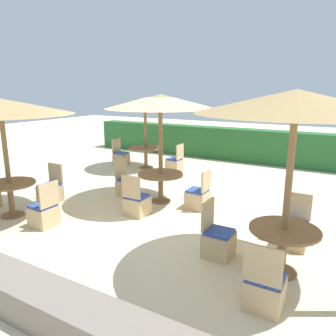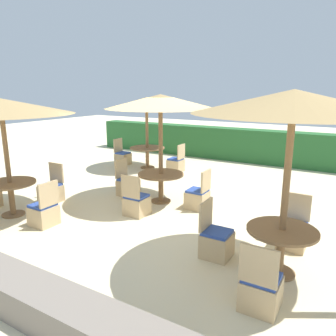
{
  "view_description": "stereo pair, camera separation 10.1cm",
  "coord_description": "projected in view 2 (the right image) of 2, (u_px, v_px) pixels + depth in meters",
  "views": [
    {
      "loc": [
        3.67,
        -5.78,
        2.7
      ],
      "look_at": [
        0.0,
        0.6,
        0.9
      ],
      "focal_mm": 35.0,
      "sensor_mm": 36.0,
      "label": 1
    },
    {
      "loc": [
        3.76,
        -5.73,
        2.7
      ],
      "look_at": [
        0.0,
        0.6,
        0.9
      ],
      "focal_mm": 35.0,
      "sensor_mm": 36.0,
      "label": 2
    }
  ],
  "objects": [
    {
      "name": "patio_chair_front_right_south",
      "position": [
        261.0,
        290.0,
        4.06
      ],
      "size": [
        0.46,
        0.46,
        0.93
      ],
      "color": "tan",
      "rests_on": "ground_plane"
    },
    {
      "name": "hedge_row",
      "position": [
        244.0,
        145.0,
        12.38
      ],
      "size": [
        13.0,
        0.7,
        1.22
      ],
      "primitive_type": "cube",
      "color": "#28602D",
      "rests_on": "ground_plane"
    },
    {
      "name": "patio_chair_front_left_east",
      "position": [
        44.0,
        213.0,
        6.57
      ],
      "size": [
        0.46,
        0.46,
        0.93
      ],
      "rotation": [
        0.0,
        0.0,
        1.57
      ],
      "color": "tan",
      "rests_on": "ground_plane"
    },
    {
      "name": "patio_chair_front_right_north",
      "position": [
        293.0,
        233.0,
        5.65
      ],
      "size": [
        0.46,
        0.46,
        0.93
      ],
      "rotation": [
        0.0,
        0.0,
        3.14
      ],
      "color": "tan",
      "rests_on": "ground_plane"
    },
    {
      "name": "parasol_center",
      "position": [
        160.0,
        102.0,
        7.45
      ],
      "size": [
        2.55,
        2.55,
        2.57
      ],
      "color": "olive",
      "rests_on": "ground_plane"
    },
    {
      "name": "parasol_back_left",
      "position": [
        147.0,
        103.0,
        10.88
      ],
      "size": [
        2.22,
        2.22,
        2.41
      ],
      "color": "olive",
      "rests_on": "ground_plane"
    },
    {
      "name": "parasol_front_right",
      "position": [
        294.0,
        102.0,
        4.31
      ],
      "size": [
        2.73,
        2.73,
        2.69
      ],
      "color": "olive",
      "rests_on": "ground_plane"
    },
    {
      "name": "patio_chair_center_south",
      "position": [
        136.0,
        203.0,
        7.11
      ],
      "size": [
        0.46,
        0.46,
        0.93
      ],
      "color": "tan",
      "rests_on": "ground_plane"
    },
    {
      "name": "round_table_center",
      "position": [
        161.0,
        179.0,
        7.88
      ],
      "size": [
        1.1,
        1.1,
        0.71
      ],
      "color": "olive",
      "rests_on": "ground_plane"
    },
    {
      "name": "patio_chair_center_west",
      "position": [
        128.0,
        185.0,
        8.47
      ],
      "size": [
        0.46,
        0.46,
        0.93
      ],
      "rotation": [
        0.0,
        0.0,
        -1.57
      ],
      "color": "tan",
      "rests_on": "ground_plane"
    },
    {
      "name": "stone_border",
      "position": [
        4.0,
        285.0,
        4.25
      ],
      "size": [
        10.0,
        0.56,
        0.43
      ],
      "primitive_type": "cube",
      "color": "slate",
      "rests_on": "ground_plane"
    },
    {
      "name": "patio_chair_front_right_west",
      "position": [
        216.0,
        241.0,
        5.35
      ],
      "size": [
        0.46,
        0.46,
        0.93
      ],
      "rotation": [
        0.0,
        0.0,
        -1.57
      ],
      "color": "tan",
      "rests_on": "ground_plane"
    },
    {
      "name": "round_table_back_left",
      "position": [
        147.0,
        151.0,
        11.27
      ],
      "size": [
        1.2,
        1.2,
        0.72
      ],
      "color": "olive",
      "rests_on": "ground_plane"
    },
    {
      "name": "patio_chair_back_left_west",
      "position": [
        123.0,
        157.0,
        11.88
      ],
      "size": [
        0.46,
        0.46,
        0.93
      ],
      "rotation": [
        0.0,
        0.0,
        -1.57
      ],
      "color": "tan",
      "rests_on": "ground_plane"
    },
    {
      "name": "round_table_front_right",
      "position": [
        281.0,
        239.0,
        4.77
      ],
      "size": [
        1.02,
        1.02,
        0.71
      ],
      "color": "olive",
      "rests_on": "ground_plane"
    },
    {
      "name": "patio_chair_front_left_north",
      "position": [
        51.0,
        191.0,
        7.96
      ],
      "size": [
        0.46,
        0.46,
        0.93
      ],
      "rotation": [
        0.0,
        0.0,
        3.14
      ],
      "color": "tan",
      "rests_on": "ground_plane"
    },
    {
      "name": "ground_plane",
      "position": [
        154.0,
        213.0,
        7.29
      ],
      "size": [
        40.0,
        40.0,
        0.0
      ],
      "primitive_type": "plane",
      "color": "beige"
    },
    {
      "name": "patio_chair_center_east",
      "position": [
        198.0,
        198.0,
        7.49
      ],
      "size": [
        0.46,
        0.46,
        0.93
      ],
      "rotation": [
        0.0,
        0.0,
        1.57
      ],
      "color": "tan",
      "rests_on": "ground_plane"
    },
    {
      "name": "parasol_front_left",
      "position": [
        1.0,
        107.0,
        6.62
      ],
      "size": [
        2.92,
        2.92,
        2.5
      ],
      "color": "olive",
      "rests_on": "ground_plane"
    },
    {
      "name": "patio_chair_back_left_east",
      "position": [
        176.0,
        164.0,
        10.84
      ],
      "size": [
        0.46,
        0.46,
        0.93
      ],
      "rotation": [
        0.0,
        0.0,
        1.57
      ],
      "color": "tan",
      "rests_on": "ground_plane"
    },
    {
      "name": "round_table_front_left",
      "position": [
        11.0,
        189.0,
        7.03
      ],
      "size": [
        1.06,
        1.06,
        0.74
      ],
      "color": "olive",
      "rests_on": "ground_plane"
    }
  ]
}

